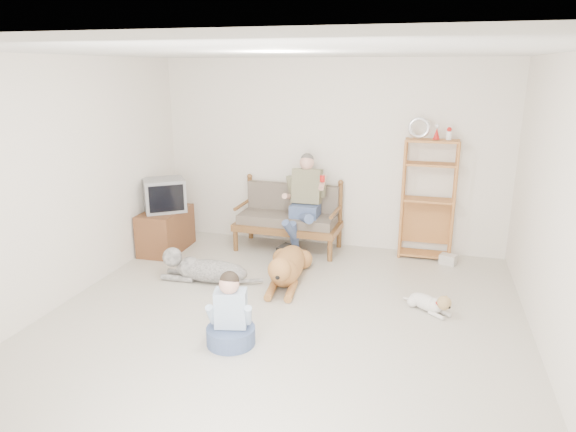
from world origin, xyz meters
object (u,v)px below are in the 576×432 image
(golden_retriever, at_px, (287,267))
(etagere, at_px, (428,198))
(tv_stand, at_px, (166,230))
(loveseat, at_px, (289,216))

(golden_retriever, bearing_deg, etagere, 33.89)
(tv_stand, bearing_deg, etagere, 9.90)
(loveseat, height_order, tv_stand, loveseat)
(etagere, relative_size, tv_stand, 2.13)
(tv_stand, bearing_deg, loveseat, 17.76)
(golden_retriever, bearing_deg, tv_stand, 156.14)
(etagere, bearing_deg, golden_retriever, -140.21)
(golden_retriever, bearing_deg, loveseat, 98.01)
(tv_stand, height_order, golden_retriever, tv_stand)
(tv_stand, distance_m, golden_retriever, 2.10)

